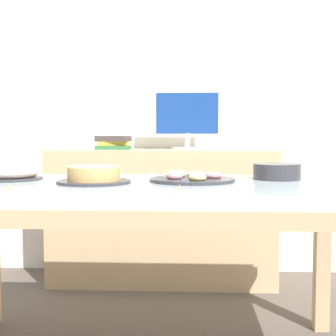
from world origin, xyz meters
The scene contains 14 objects.
wall_back centered at (0.00, 1.45, 1.30)m, with size 8.00×0.10×2.60m, color white.
dining_table centered at (0.00, 0.00, 0.68)m, with size 1.79×0.95×0.77m.
sideboard centered at (0.00, 1.15, 0.44)m, with size 1.45×0.44×0.87m.
computer_monitor centered at (0.16, 1.15, 1.06)m, with size 0.42×0.20×0.38m.
book_stack centered at (-0.32, 1.15, 0.92)m, with size 0.23×0.19×0.09m.
cake_chocolate_round centered at (-0.21, 0.01, 0.80)m, with size 0.31×0.31×0.07m.
cake_golden_bundt centered at (-0.61, 0.14, 0.80)m, with size 0.27×0.27×0.07m.
pastry_platter centered at (0.19, 0.11, 0.78)m, with size 0.37×0.37×0.04m.
plate_stack centered at (0.57, 0.22, 0.80)m, with size 0.21×0.21×0.07m.
tealight_centre centered at (-0.41, -0.38, 0.78)m, with size 0.04×0.04×0.04m.
tealight_right_edge centered at (-0.14, 0.30, 0.78)m, with size 0.04×0.04×0.04m.
tealight_near_cakes centered at (0.15, -0.36, 0.78)m, with size 0.04×0.04×0.04m.
tealight_left_edge centered at (-0.05, 0.21, 0.78)m, with size 0.04×0.04×0.04m.
tealight_near_front centered at (0.00, 0.33, 0.78)m, with size 0.04×0.04×0.04m.
Camera 1 is at (0.18, -1.89, 0.96)m, focal length 50.00 mm.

